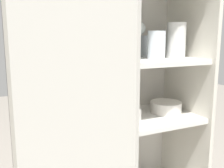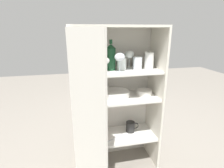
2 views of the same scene
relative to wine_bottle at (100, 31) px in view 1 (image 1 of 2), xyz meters
The scene contains 19 objects.
cupboard_back_panel 0.43m from the wine_bottle, 73.06° to the left, with size 0.76×0.02×1.27m, color silver.
cupboard_side_left 0.52m from the wine_bottle, behind, with size 0.02×0.34×1.27m, color silver.
cupboard_side_right 0.58m from the wine_bottle, ahead, with size 0.02×0.34×1.27m, color silver.
shelf_board_middle 0.37m from the wine_bottle, 24.67° to the right, with size 0.72×0.30×0.02m, color white.
shelf_board_upper 0.13m from the wine_bottle, 24.67° to the right, with size 0.72×0.30×0.02m, color white.
tumbler_glass_0 0.23m from the wine_bottle, behind, with size 0.07×0.07×0.12m.
tumbler_glass_1 0.23m from the wine_bottle, 16.45° to the right, with size 0.07×0.07×0.11m.
tumbler_glass_2 0.24m from the wine_bottle, 152.80° to the right, with size 0.08×0.08×0.12m.
tumbler_glass_3 0.11m from the wine_bottle, 138.90° to the left, with size 0.07×0.07×0.14m.
tumbler_glass_4 0.26m from the wine_bottle, 14.17° to the left, with size 0.08×0.08×0.09m.
tumbler_glass_5 0.11m from the wine_bottle, 11.94° to the right, with size 0.08×0.08×0.10m.
tumbler_glass_6 0.32m from the wine_bottle, ahead, with size 0.08×0.08×0.15m.
wine_glass_0 0.11m from the wine_bottle, 64.26° to the right, with size 0.08×0.08×0.15m.
wine_glass_1 0.10m from the wine_bottle, 131.32° to the right, with size 0.07×0.07×0.12m.
wine_glass_2 0.17m from the wine_bottle, ahead, with size 0.08×0.08×0.15m.
wine_bottle is the anchor object (origin of this frame).
plate_stack_white 0.33m from the wine_bottle, 12.10° to the right, with size 0.24×0.24×0.05m.
mixing_bowl_large 0.37m from the wine_bottle, behind, with size 0.20×0.20×0.07m.
serving_bowl_small 0.45m from the wine_bottle, ahead, with size 0.14×0.14×0.05m.
Camera 1 is at (-0.43, -0.76, 1.02)m, focal length 42.00 mm.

